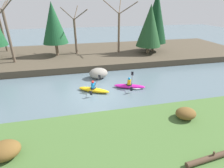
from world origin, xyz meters
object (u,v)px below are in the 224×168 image
(kayaker_middle, at_px, (94,89))
(boulder_midstream, at_px, (98,73))
(kayaker_lead, at_px, (131,86))
(driftwood_log, at_px, (209,158))

(kayaker_middle, distance_m, boulder_midstream, 3.01)
(kayaker_lead, distance_m, boulder_midstream, 3.77)
(kayaker_lead, relative_size, driftwood_log, 1.17)
(kayaker_middle, bearing_deg, boulder_midstream, 104.43)
(boulder_midstream, xyz_separation_m, driftwood_log, (3.08, -11.48, 0.14))
(kayaker_middle, relative_size, boulder_midstream, 1.45)
(driftwood_log, bearing_deg, kayaker_middle, 108.90)
(kayaker_lead, bearing_deg, kayaker_middle, -159.84)
(kayaker_middle, relative_size, driftwood_log, 1.12)
(boulder_midstream, height_order, driftwood_log, boulder_midstream)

